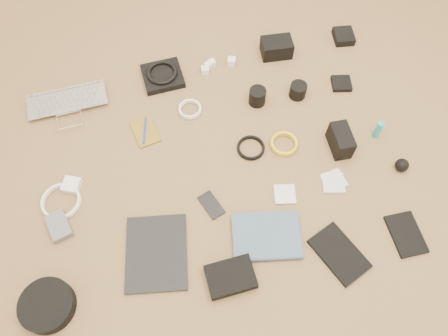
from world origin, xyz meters
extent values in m
cube|color=olive|center=(0.00, 0.00, -0.02)|extent=(4.00, 4.00, 0.04)
imported|color=silver|center=(-0.52, 0.37, 0.01)|extent=(0.33, 0.24, 0.03)
cube|color=black|center=(-0.12, 0.45, 0.01)|extent=(0.17, 0.16, 0.03)
torus|color=black|center=(-0.12, 0.45, 0.04)|extent=(0.16, 0.16, 0.02)
cube|color=white|center=(0.09, 0.48, 0.01)|extent=(0.03, 0.03, 0.03)
cube|color=white|center=(0.08, 0.47, 0.01)|extent=(0.03, 0.03, 0.02)
cube|color=white|center=(0.18, 0.46, 0.02)|extent=(0.04, 0.04, 0.03)
cube|color=white|center=(0.06, 0.44, 0.01)|extent=(0.04, 0.04, 0.03)
cube|color=black|center=(0.38, 0.48, 0.04)|extent=(0.14, 0.10, 0.07)
cube|color=black|center=(0.70, 0.49, 0.02)|extent=(0.10, 0.11, 0.03)
cube|color=olive|center=(-0.24, 0.20, 0.00)|extent=(0.11, 0.15, 0.01)
cylinder|color=#1637B4|center=(-0.24, 0.20, 0.01)|extent=(0.03, 0.12, 0.01)
torus|color=white|center=(-0.04, 0.26, 0.01)|extent=(0.12, 0.12, 0.01)
cylinder|color=black|center=(0.23, 0.24, 0.04)|extent=(0.08, 0.08, 0.07)
cylinder|color=black|center=(0.40, 0.24, 0.03)|extent=(0.08, 0.08, 0.06)
cube|color=black|center=(0.60, 0.25, 0.01)|extent=(0.09, 0.09, 0.02)
cube|color=white|center=(-0.53, 0.03, 0.01)|extent=(0.08, 0.08, 0.03)
torus|color=white|center=(-0.57, -0.03, 0.01)|extent=(0.17, 0.17, 0.01)
torus|color=black|center=(0.15, 0.03, 0.00)|extent=(0.14, 0.14, 0.01)
torus|color=yellow|center=(0.27, 0.02, 0.01)|extent=(0.14, 0.14, 0.01)
cube|color=black|center=(0.48, -0.04, 0.05)|extent=(0.07, 0.12, 0.09)
cylinder|color=#1BA2B2|center=(0.64, -0.02, 0.04)|extent=(0.03, 0.03, 0.08)
cube|color=#5E5E63|center=(-0.59, -0.12, 0.01)|extent=(0.09, 0.12, 0.03)
cube|color=black|center=(-0.27, -0.29, 0.01)|extent=(0.25, 0.30, 0.01)
cube|color=black|center=(-0.05, -0.17, 0.00)|extent=(0.09, 0.12, 0.01)
cube|color=silver|center=(0.22, -0.19, 0.01)|extent=(0.09, 0.09, 0.01)
cube|color=silver|center=(0.40, -0.19, 0.01)|extent=(0.10, 0.10, 0.01)
cube|color=silver|center=(0.41, -0.18, 0.01)|extent=(0.09, 0.09, 0.01)
sphere|color=black|center=(0.67, -0.18, 0.03)|extent=(0.06, 0.06, 0.05)
cylinder|color=black|center=(-0.63, -0.39, 0.02)|extent=(0.20, 0.20, 0.05)
cube|color=black|center=(-0.05, -0.44, 0.02)|extent=(0.16, 0.12, 0.04)
imported|color=#41566F|center=(0.09, -0.41, 0.01)|extent=(0.26, 0.21, 0.02)
cube|color=black|center=(0.33, -0.44, 0.01)|extent=(0.19, 0.23, 0.01)
cube|color=black|center=(0.58, -0.43, 0.01)|extent=(0.10, 0.16, 0.01)
camera|label=1|loc=(-0.16, -0.79, 1.44)|focal=35.00mm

